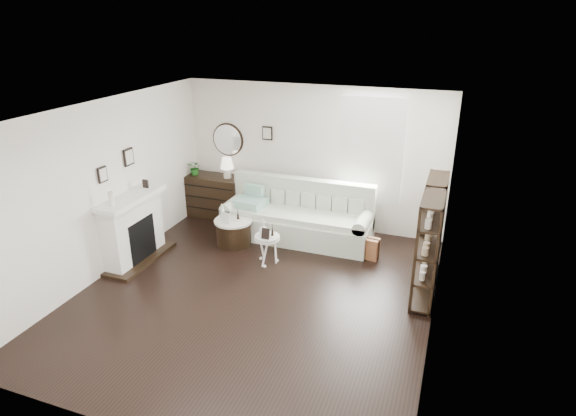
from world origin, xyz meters
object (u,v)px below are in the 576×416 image
at_px(sofa, 298,219).
at_px(pedestal_table, 267,238).
at_px(dresser, 212,196).
at_px(drum_table, 234,232).

bearing_deg(sofa, pedestal_table, -96.74).
bearing_deg(sofa, dresser, 168.94).
bearing_deg(pedestal_table, drum_table, 150.88).
distance_m(drum_table, pedestal_table, 0.99).
relative_size(dresser, pedestal_table, 2.53).
height_order(drum_table, pedestal_table, pedestal_table).
bearing_deg(dresser, drum_table, -47.11).
relative_size(drum_table, pedestal_table, 1.34).
distance_m(dresser, pedestal_table, 2.40).
height_order(dresser, drum_table, dresser).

